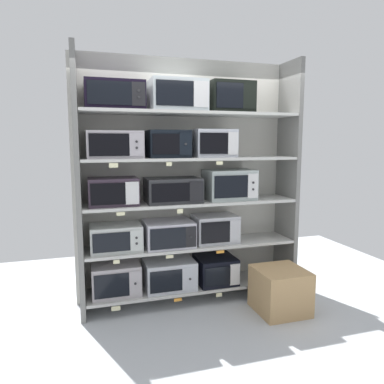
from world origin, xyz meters
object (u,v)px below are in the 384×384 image
microwave_1 (169,274)px  microwave_7 (173,190)px  shipping_carton (280,290)px  microwave_0 (116,279)px  microwave_8 (229,185)px  microwave_4 (168,233)px  microwave_3 (116,237)px  microwave_9 (114,145)px  microwave_11 (213,143)px  microwave_14 (230,97)px  microwave_13 (177,96)px  microwave_10 (168,144)px  microwave_5 (215,228)px  microwave_6 (113,191)px  microwave_2 (215,269)px  microwave_12 (114,96)px

microwave_1 → microwave_7: size_ratio=0.94×
shipping_carton → microwave_0: bearing=161.7°
microwave_8 → shipping_carton: (0.36, -0.54, -1.06)m
microwave_4 → microwave_8: (0.70, 0.00, 0.51)m
microwave_3 → microwave_9: bearing=-1.3°
microwave_7 → microwave_11: size_ratio=1.29×
microwave_14 → microwave_1: bearing=180.0°
microwave_8 → microwave_13: microwave_13 is taller
microwave_3 → microwave_4: (0.56, -0.00, 0.00)m
microwave_10 → microwave_14: (0.69, -0.00, 0.50)m
microwave_5 → microwave_6: bearing=180.0°
microwave_4 → microwave_5: microwave_5 is taller
microwave_3 → microwave_7: microwave_7 is taller
microwave_2 → microwave_4: bearing=-180.0°
microwave_1 → microwave_12: size_ratio=0.95×
microwave_9 → microwave_14: bearing=0.0°
microwave_6 → microwave_13: (0.68, -0.00, 0.97)m
microwave_1 → microwave_5: 0.71m
microwave_7 → shipping_carton: (1.01, -0.54, -1.03)m
microwave_9 → microwave_12: (0.01, -0.00, 0.48)m
microwave_1 → microwave_6: size_ratio=1.10×
microwave_13 → microwave_6: bearing=180.0°
microwave_0 → microwave_2: microwave_0 is taller
microwave_6 → microwave_11: bearing=0.0°
microwave_9 → microwave_10: size_ratio=1.28×
microwave_14 → shipping_carton: size_ratio=0.95×
microwave_13 → microwave_14: size_ratio=1.20×
microwave_5 → microwave_14: 1.45m
microwave_4 → microwave_10: 0.96m
microwave_5 → microwave_11: (-0.03, 0.00, 0.95)m
microwave_5 → microwave_7: microwave_7 is taller
microwave_0 → microwave_1: 0.57m
microwave_1 → microwave_14: bearing=-0.0°
microwave_9 → microwave_13: size_ratio=0.96×
microwave_6 → microwave_10: bearing=0.0°
microwave_7 → shipping_carton: microwave_7 is taller
microwave_8 → microwave_12: 1.54m
microwave_2 → microwave_10: microwave_10 is taller
microwave_9 → microwave_4: bearing=-0.0°
microwave_1 → microwave_14: size_ratio=1.14×
microwave_12 → shipping_carton: (1.60, -0.54, -1.99)m
microwave_8 → microwave_13: (-0.60, -0.00, 0.94)m
microwave_5 → microwave_14: (0.16, -0.00, 1.44)m
microwave_7 → microwave_14: microwave_14 is taller
microwave_10 → shipping_carton: bearing=-27.0°
microwave_8 → microwave_13: size_ratio=0.94×
microwave_11 → microwave_13: bearing=-180.0°
microwave_1 → microwave_8: bearing=0.0°
microwave_9 → microwave_11: microwave_11 is taller
microwave_0 → microwave_7: microwave_7 is taller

